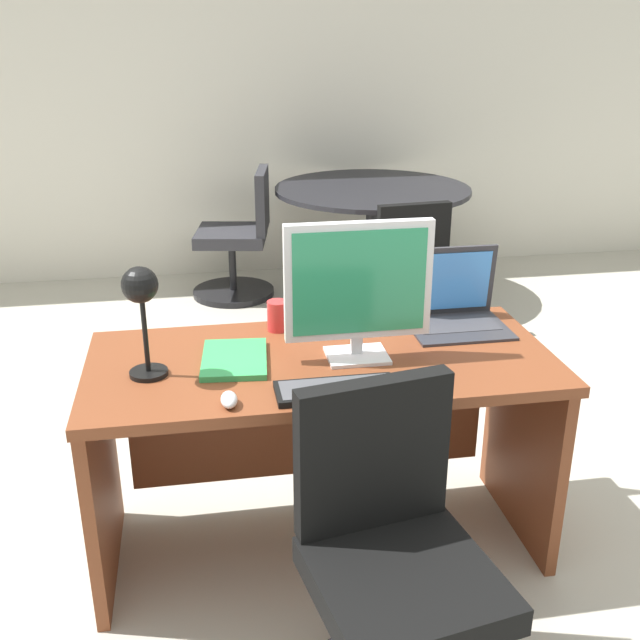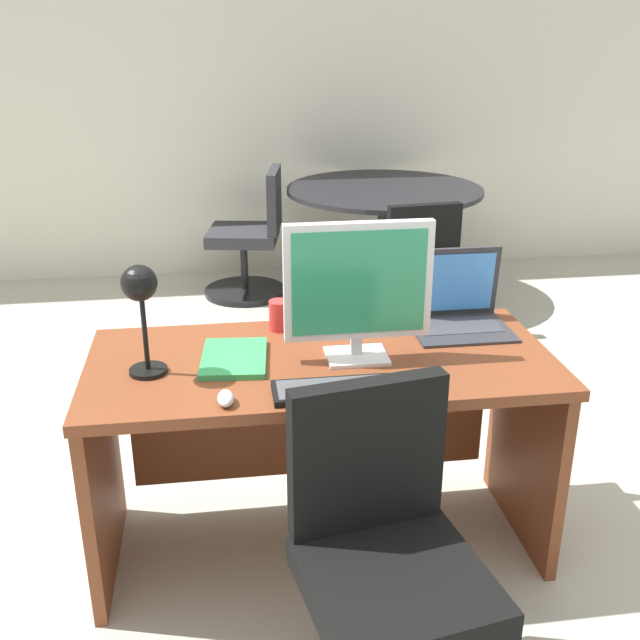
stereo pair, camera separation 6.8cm
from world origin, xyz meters
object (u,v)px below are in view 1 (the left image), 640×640
Objects in this scene: keyboard at (336,390)px; desk at (319,410)px; monitor at (358,285)px; book at (234,359)px; meeting_chair_near at (422,294)px; coffee_mug at (278,316)px; meeting_chair_far at (240,245)px; laptop at (453,301)px; office_chair at (394,585)px; meeting_table at (372,214)px; mouse at (229,400)px; desk_lamp at (141,299)px.

desk is at bearing 89.94° from keyboard.
book is (-0.40, 0.03, -0.24)m from monitor.
coffee_mug is at bearing -124.82° from meeting_chair_near.
keyboard is 0.42× the size of meeting_chair_far.
coffee_mug is 0.13× the size of meeting_chair_near.
coffee_mug is 0.12× the size of meeting_chair_far.
laptop is at bearing -76.11° from meeting_chair_far.
laptop is 1.10m from office_chair.
keyboard is 2.18m from meeting_chair_near.
desk is 3.23× the size of monitor.
office_chair is 0.70× the size of meeting_table.
coffee_mug is 2.51m from meeting_chair_far.
desk is 0.64m from laptop.
meeting_chair_far is (0.19, 2.72, -0.40)m from book.
meeting_table is (0.71, 3.25, 0.20)m from office_chair.
monitor is 5.50× the size of mouse.
book is (0.03, 0.29, -0.01)m from mouse.
book is 0.87m from office_chair.
meeting_table is at bearing 83.62° from laptop.
desk_lamp is (-0.56, 0.19, 0.25)m from keyboard.
mouse reaches higher than meeting_table.
meeting_chair_far reaches higher than mouse.
coffee_mug is 2.50m from meeting_table.
desk is at bearing 96.41° from office_chair.
office_chair is (0.19, -0.93, -0.43)m from coffee_mug.
desk is 2.65m from meeting_table.
mouse is 3.05m from meeting_chair_far.
desk_lamp is 0.28× the size of meeting_table.
meeting_table is at bearing 95.84° from meeting_chair_near.
meeting_chair_far is (0.23, 3.01, -0.41)m from mouse.
laptop is 0.95× the size of keyboard.
meeting_chair_near reaches higher than desk.
laptop is 0.38× the size of office_chair.
mouse is at bearing -134.48° from desk.
mouse is at bearing -148.94° from monitor.
coffee_mug is at bearing -90.49° from meeting_chair_far.
desk_lamp is at bearing -144.13° from coffee_mug.
desk is at bearing -160.61° from laptop.
laptop is at bearing 19.39° from desk.
meeting_table is at bearing 74.43° from keyboard.
desk_lamp reaches higher than coffee_mug.
keyboard is at bearing -90.06° from desk.
meeting_table is at bearing 68.73° from coffee_mug.
keyboard is 1.18× the size of book.
desk is 0.52m from mouse.
office_chair is (0.08, -0.41, -0.39)m from keyboard.
meeting_chair_far is at bearing 94.30° from monitor.
meeting_chair_far is (-0.88, 0.15, -0.21)m from meeting_table.
desk is 17.74× the size of mouse.
meeting_chair_far is at bearing 103.89° from laptop.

